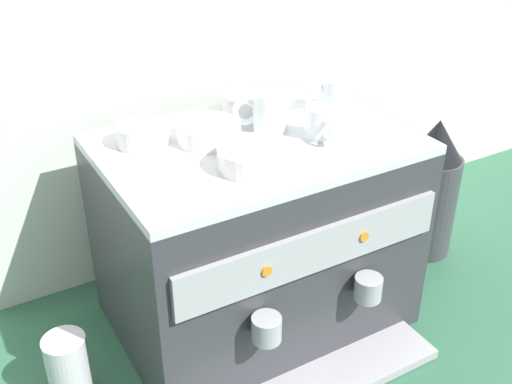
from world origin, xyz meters
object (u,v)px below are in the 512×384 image
ceramic_cup_1 (321,123)px  ceramic_bowl_0 (247,104)px  ceramic_bowl_1 (209,132)px  ceramic_cup_2 (334,94)px  coffee_grinder (430,189)px  ceramic_bowl_2 (142,135)px  milk_pitcher (69,369)px  ceramic_bowl_3 (252,158)px  ceramic_cup_0 (268,111)px  espresso_machine (257,235)px

ceramic_cup_1 → ceramic_bowl_0: ceramic_cup_1 is taller
ceramic_cup_1 → ceramic_bowl_1: (-0.20, 0.10, -0.01)m
ceramic_cup_2 → coffee_grinder: size_ratio=0.28×
ceramic_bowl_1 → ceramic_bowl_2: bearing=157.1°
coffee_grinder → milk_pitcher: coffee_grinder is taller
coffee_grinder → ceramic_bowl_0: bearing=165.7°
ceramic_bowl_3 → milk_pitcher: 0.55m
ceramic_bowl_0 → coffee_grinder: 0.56m
ceramic_bowl_1 → ceramic_cup_0: bearing=-5.8°
espresso_machine → ceramic_cup_1: ceramic_cup_1 is taller
espresso_machine → ceramic_bowl_3: (-0.07, -0.10, 0.25)m
ceramic_cup_0 → ceramic_bowl_0: 0.10m
espresso_machine → milk_pitcher: (-0.44, -0.03, -0.15)m
ceramic_bowl_3 → ceramic_cup_1: bearing=14.0°
ceramic_bowl_3 → coffee_grinder: 0.66m
espresso_machine → milk_pitcher: 0.46m
ceramic_cup_2 → milk_pitcher: 0.78m
espresso_machine → ceramic_bowl_2: bearing=154.5°
coffee_grinder → ceramic_bowl_2: bearing=173.5°
ceramic_bowl_1 → milk_pitcher: ceramic_bowl_1 is taller
ceramic_cup_1 → milk_pitcher: 0.69m
ceramic_cup_2 → milk_pitcher: ceramic_cup_2 is taller
ceramic_cup_1 → ceramic_bowl_0: size_ratio=0.86×
ceramic_bowl_1 → ceramic_bowl_3: (0.02, -0.14, 0.00)m
espresso_machine → coffee_grinder: bearing=1.5°
espresso_machine → ceramic_cup_0: ceramic_cup_0 is taller
ceramic_bowl_3 → ceramic_cup_0: bearing=49.5°
espresso_machine → coffee_grinder: espresso_machine is taller
ceramic_cup_2 → ceramic_bowl_1: bearing=-178.5°
espresso_machine → ceramic_cup_0: bearing=36.5°
ceramic_cup_1 → ceramic_cup_2: (0.11, 0.11, 0.00)m
ceramic_cup_0 → coffee_grinder: (0.48, -0.02, -0.31)m
ceramic_bowl_2 → milk_pitcher: (-0.24, -0.12, -0.39)m
ceramic_cup_0 → coffee_grinder: bearing=-2.4°
ceramic_bowl_2 → coffee_grinder: (0.72, -0.08, -0.29)m
ceramic_bowl_1 → milk_pitcher: (-0.36, -0.07, -0.39)m
espresso_machine → ceramic_bowl_1: (-0.08, 0.05, 0.24)m
ceramic_bowl_3 → coffee_grinder: (0.59, 0.11, -0.29)m
ceramic_cup_2 → ceramic_bowl_2: bearing=174.4°
ceramic_cup_0 → coffee_grinder: ceramic_cup_0 is taller
ceramic_cup_2 → ceramic_bowl_0: ceramic_cup_2 is taller
ceramic_bowl_3 → ceramic_bowl_0: bearing=62.6°
espresso_machine → ceramic_bowl_0: ceramic_bowl_0 is taller
ceramic_cup_2 → ceramic_bowl_3: bearing=-152.5°
ceramic_bowl_0 → coffee_grinder: ceramic_bowl_0 is taller
espresso_machine → ceramic_bowl_1: 0.26m
ceramic_cup_2 → milk_pitcher: bearing=-172.9°
ceramic_bowl_0 → ceramic_cup_1: bearing=-71.2°
ceramic_cup_0 → milk_pitcher: size_ratio=0.73×
ceramic_bowl_1 → coffee_grinder: 0.67m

